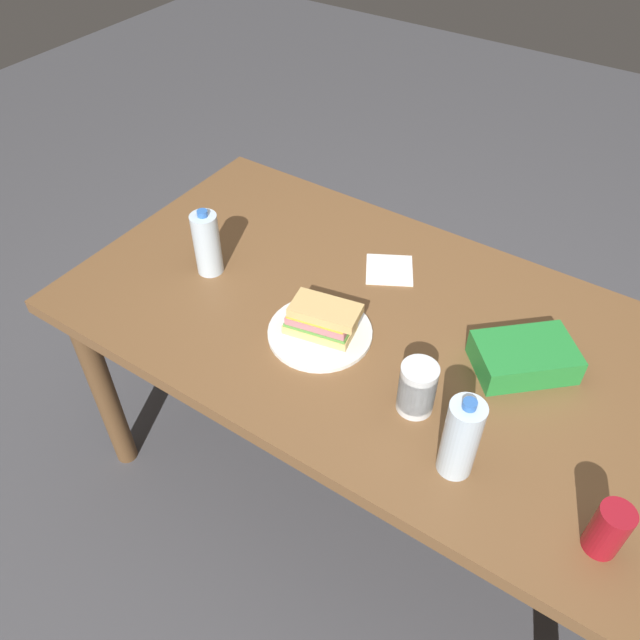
# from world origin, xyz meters

# --- Properties ---
(ground_plane) EXTENTS (8.00, 8.00, 0.00)m
(ground_plane) POSITION_xyz_m (0.00, 0.00, 0.00)
(ground_plane) COLOR #4C4C51
(dining_table) EXTENTS (1.69, 0.91, 0.76)m
(dining_table) POSITION_xyz_m (0.00, 0.00, 0.67)
(dining_table) COLOR brown
(dining_table) RESTS_ON ground_plane
(paper_plate) EXTENTS (0.27, 0.27, 0.01)m
(paper_plate) POSITION_xyz_m (-0.12, -0.12, 0.76)
(paper_plate) COLOR white
(paper_plate) RESTS_ON dining_table
(sandwich) EXTENTS (0.19, 0.13, 0.08)m
(sandwich) POSITION_xyz_m (-0.11, -0.12, 0.81)
(sandwich) COLOR #DBB26B
(sandwich) RESTS_ON paper_plate
(soda_can_red) EXTENTS (0.07, 0.07, 0.12)m
(soda_can_red) POSITION_xyz_m (0.63, -0.30, 0.82)
(soda_can_red) COLOR maroon
(soda_can_red) RESTS_ON dining_table
(chip_bag) EXTENTS (0.27, 0.27, 0.07)m
(chip_bag) POSITION_xyz_m (0.35, 0.05, 0.79)
(chip_bag) COLOR #268C38
(chip_bag) RESTS_ON dining_table
(water_bottle_tall) EXTENTS (0.07, 0.07, 0.20)m
(water_bottle_tall) POSITION_xyz_m (-0.51, -0.08, 0.85)
(water_bottle_tall) COLOR silver
(water_bottle_tall) RESTS_ON dining_table
(plastic_cup_stack) EXTENTS (0.08, 0.08, 0.13)m
(plastic_cup_stack) POSITION_xyz_m (0.19, -0.20, 0.82)
(plastic_cup_stack) COLOR silver
(plastic_cup_stack) RESTS_ON dining_table
(water_bottle_spare) EXTENTS (0.07, 0.07, 0.21)m
(water_bottle_spare) POSITION_xyz_m (0.33, -0.29, 0.86)
(water_bottle_spare) COLOR silver
(water_bottle_spare) RESTS_ON dining_table
(paper_napkin) EXTENTS (0.18, 0.18, 0.01)m
(paper_napkin) POSITION_xyz_m (-0.09, 0.20, 0.76)
(paper_napkin) COLOR white
(paper_napkin) RESTS_ON dining_table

